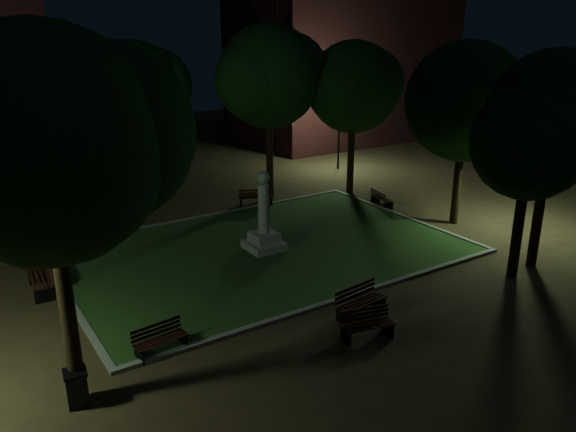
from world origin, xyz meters
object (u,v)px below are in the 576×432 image
bench_far_side (256,198)px  bench_near_left (367,325)px  monument (264,228)px  trash_bin (77,388)px  bench_near_right (360,302)px  bench_left_side (43,279)px  bench_west_near (160,340)px  bench_right_side (381,199)px

bench_far_side → bench_near_left: bearing=97.6°
monument → trash_bin: monument is taller
monument → bench_far_side: 5.96m
bench_far_side → bench_near_right: bearing=99.3°
bench_near_left → bench_left_side: bench_left_side is taller
bench_west_near → bench_right_side: bench_west_near is taller
bench_left_side → trash_bin: bearing=-0.6°
bench_near_left → bench_near_right: 1.32m
bench_west_near → bench_far_side: size_ratio=0.84×
monument → bench_far_side: bearing=63.0°
bench_far_side → monument: bearing=86.8°
bench_right_side → bench_west_near: bearing=127.9°
bench_far_side → trash_bin: size_ratio=2.03×
bench_west_near → bench_right_side: size_ratio=1.00×
bench_near_right → bench_west_near: 6.10m
bench_west_near → bench_far_side: 13.47m
monument → bench_left_side: size_ratio=1.70×
bench_left_side → bench_right_side: bench_left_side is taller
monument → trash_bin: (-8.67, -5.89, -0.50)m
monument → bench_right_side: monument is taller
bench_near_right → trash_bin: 8.41m
bench_west_near → bench_near_right: bearing=-19.4°
bench_left_side → bench_west_near: bearing=22.5°
monument → bench_near_right: size_ratio=1.78×
bench_left_side → bench_right_side: (16.06, 0.99, -0.10)m
bench_right_side → trash_bin: trash_bin is taller
bench_near_right → bench_left_side: 10.59m
monument → trash_bin: size_ratio=3.55×
bench_near_right → bench_far_side: 11.86m
bench_near_right → trash_bin: size_ratio=2.00×
bench_near_right → bench_far_side: bench_near_right is taller
bench_left_side → trash_bin: 6.80m
bench_left_side → bench_far_side: (10.83, 4.40, -0.03)m
monument → bench_west_near: monument is taller
bench_near_right → bench_west_near: (-5.94, 1.38, -0.06)m
trash_bin → bench_far_side: bearing=44.5°
bench_near_right → bench_right_side: bench_near_right is taller
bench_right_side → bench_far_side: (-5.23, 3.41, 0.07)m
bench_near_left → monument: bearing=96.0°
bench_right_side → monument: bearing=115.9°
bench_near_right → bench_west_near: size_ratio=1.17×
monument → bench_west_near: (-6.21, -4.82, -0.57)m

